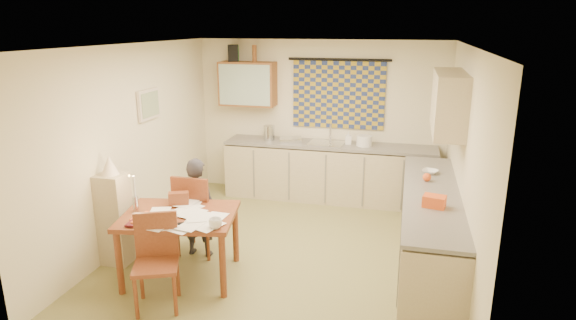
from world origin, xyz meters
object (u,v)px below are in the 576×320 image
(counter_back, at_px, (329,172))
(person, at_px, (197,207))
(counter_right, at_px, (429,230))
(shelf_stand, at_px, (115,219))
(dining_table, at_px, (181,245))
(chair_far, at_px, (199,228))
(stove, at_px, (432,283))

(counter_back, distance_m, person, 2.60)
(counter_right, height_order, shelf_stand, shelf_stand)
(dining_table, relative_size, person, 1.10)
(dining_table, bearing_deg, person, 83.27)
(counter_right, bearing_deg, person, -172.24)
(dining_table, xyz_separation_m, person, (-0.04, 0.54, 0.23))
(dining_table, bearing_deg, chair_far, 84.82)
(counter_back, relative_size, stove, 3.85)
(dining_table, xyz_separation_m, chair_far, (-0.06, 0.60, -0.06))
(chair_far, xyz_separation_m, shelf_stand, (-0.83, -0.48, 0.23))
(shelf_stand, bearing_deg, person, 26.29)
(dining_table, height_order, person, person)
(chair_far, relative_size, person, 0.83)
(counter_back, distance_m, dining_table, 3.07)
(person, relative_size, shelf_stand, 1.13)
(chair_far, bearing_deg, shelf_stand, 31.84)
(counter_back, bearing_deg, shelf_stand, -127.17)
(person, distance_m, shelf_stand, 0.95)
(chair_far, height_order, shelf_stand, shelf_stand)
(stove, bearing_deg, chair_far, 162.39)
(counter_right, height_order, dining_table, counter_right)
(counter_back, height_order, chair_far, chair_far)
(counter_right, relative_size, shelf_stand, 2.71)
(dining_table, distance_m, shelf_stand, 0.91)
(stove, bearing_deg, dining_table, 174.40)
(counter_back, relative_size, chair_far, 3.23)
(counter_right, distance_m, person, 2.72)
(stove, relative_size, shelf_stand, 0.79)
(counter_back, height_order, stove, counter_back)
(dining_table, bearing_deg, counter_right, 8.29)
(dining_table, height_order, chair_far, chair_far)
(dining_table, distance_m, chair_far, 0.61)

